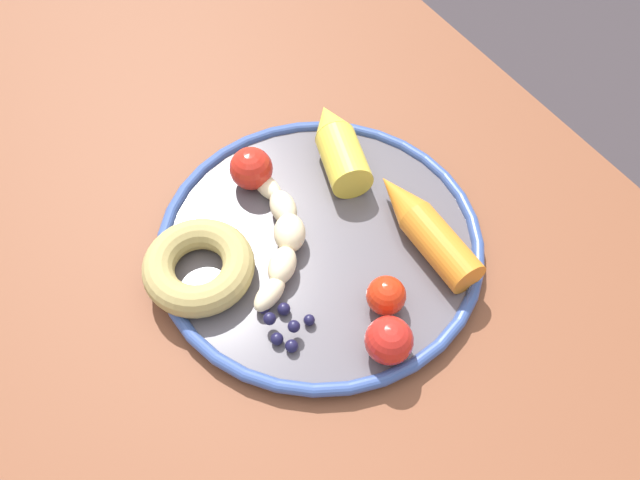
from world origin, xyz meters
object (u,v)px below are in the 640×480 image
carrot_orange (424,226)px  tomato_mid (251,169)px  dining_table (255,272)px  tomato_near (389,340)px  plate (320,242)px  donut (199,267)px  banana (282,235)px  blueberry_pile (284,324)px  tomato_far (386,296)px  carrot_yellow (338,144)px

carrot_orange → tomato_mid: 0.18m
dining_table → tomato_near: (-0.19, -0.04, 0.12)m
tomato_near → plate: bearing=-5.2°
plate → donut: 0.12m
carrot_orange → donut: bearing=70.0°
banana → blueberry_pile: (-0.08, 0.04, -0.00)m
dining_table → tomato_far: tomato_far is taller
plate → tomato_mid: tomato_mid is taller
banana → plate: bearing=-117.4°
plate → donut: donut is taller
banana → tomato_near: (-0.14, -0.02, 0.01)m
dining_table → blueberry_pile: bearing=167.2°
blueberry_pile → dining_table: bearing=-12.8°
plate → tomato_mid: 0.10m
banana → blueberry_pile: banana is taller
carrot_orange → donut: (0.07, 0.20, -0.00)m
plate → tomato_far: (-0.09, -0.01, 0.02)m
carrot_orange → blueberry_pile: size_ratio=2.52×
donut → tomato_near: (-0.15, -0.10, 0.01)m
tomato_mid → tomato_far: bearing=-170.1°
carrot_orange → tomato_mid: size_ratio=3.20×
plate → carrot_yellow: bearing=-41.3°
banana → carrot_orange: carrot_orange is taller
carrot_yellow → plate: bearing=138.7°
dining_table → carrot_yellow: bearing=-79.6°
banana → tomato_mid: (0.08, -0.01, 0.01)m
donut → tomato_near: 0.18m
plate → carrot_yellow: 0.11m
blueberry_pile → tomato_near: (-0.06, -0.06, 0.01)m
carrot_orange → blueberry_pile: bearing=95.5°
tomato_near → tomato_mid: bearing=2.3°
plate → carrot_orange: size_ratio=2.26×
carrot_orange → banana: bearing=60.9°
dining_table → banana: size_ratio=8.26×
plate → tomato_far: 0.09m
dining_table → donut: bearing=117.5°
plate → banana: 0.04m
blueberry_pile → tomato_far: bearing=-107.1°
tomato_far → tomato_near: bearing=147.8°
carrot_yellow → tomato_mid: (0.02, 0.09, 0.00)m
banana → carrot_yellow: carrot_yellow is taller
banana → carrot_orange: (-0.06, -0.12, 0.01)m
carrot_orange → donut: 0.21m
tomato_near → carrot_orange: bearing=-50.3°
blueberry_pile → tomato_mid: size_ratio=1.27×
banana → tomato_near: tomato_near is taller
carrot_orange → blueberry_pile: (-0.02, 0.16, -0.01)m
tomato_near → blueberry_pile: bearing=45.0°
carrot_orange → carrot_yellow: carrot_yellow is taller
donut → dining_table: bearing=-62.5°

